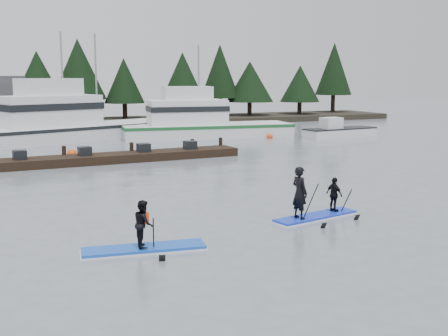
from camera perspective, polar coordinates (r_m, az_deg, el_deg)
name	(u,v)px	position (r m, az deg, el deg)	size (l,w,h in m)	color
ground	(297,228)	(18.69, 7.39, -6.05)	(160.00, 160.00, 0.00)	slate
far_shore	(82,123)	(58.37, -14.27, 4.44)	(70.00, 8.00, 0.60)	#2D281E
treeline	(82,126)	(58.40, -14.25, 4.15)	(60.00, 4.00, 8.00)	black
fishing_boat_large	(68,131)	(45.48, -15.53, 3.60)	(16.72, 9.53, 9.28)	white
fishing_boat_medium	(202,130)	(46.20, -2.21, 3.87)	(14.20, 5.63, 8.32)	white
skiff	(340,132)	(47.30, 11.69, 3.55)	(6.36, 1.91, 0.74)	white
floating_dock	(119,157)	(33.38, -10.59, 1.06)	(14.68, 1.96, 0.49)	black
buoy_b	(72,156)	(36.23, -15.18, 1.14)	(0.59, 0.59, 0.59)	#FF450C
buoy_c	(270,138)	(45.63, 4.67, 3.04)	(0.48, 0.48, 0.48)	#FF450C
paddleboard_solo	(144,235)	(16.17, -8.16, -6.74)	(3.57, 1.36, 1.90)	blue
paddleboard_duo	(313,200)	(19.78, 9.06, -3.23)	(3.44, 1.56, 2.38)	#1633CE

